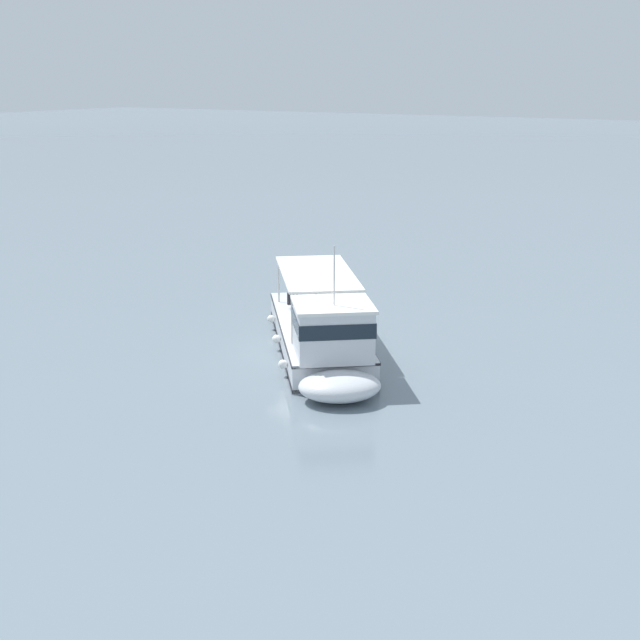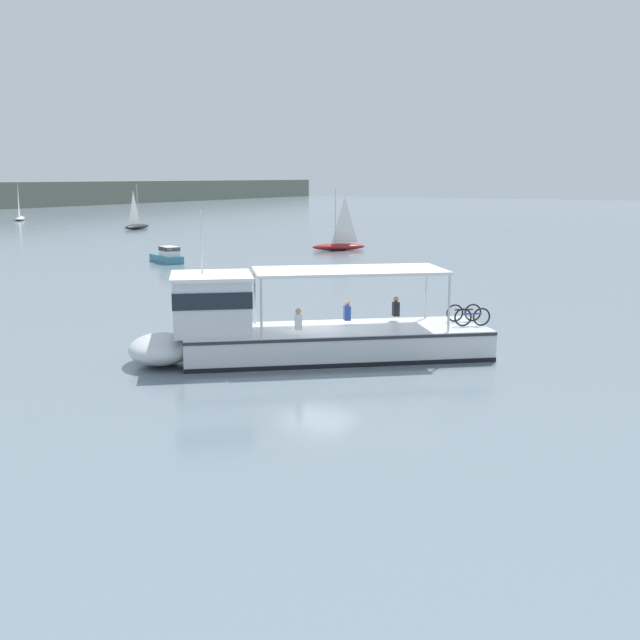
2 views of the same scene
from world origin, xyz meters
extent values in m
plane|color=slate|center=(0.00, 0.00, 0.00)|extent=(400.00, 400.00, 0.00)
cube|color=silver|center=(-0.18, -0.82, 0.55)|extent=(9.21, 10.46, 1.10)
ellipsoid|color=silver|center=(-4.02, 4.05, 0.55)|extent=(3.67, 3.55, 1.01)
cube|color=black|center=(-0.18, -0.82, 0.10)|extent=(9.24, 10.48, 0.16)
cube|color=#2D2D33|center=(-0.18, -0.82, 1.02)|extent=(9.26, 10.49, 0.10)
cube|color=silver|center=(-2.91, 2.63, 2.05)|extent=(3.75, 3.73, 1.90)
cube|color=#19232D|center=(-2.91, 2.63, 2.38)|extent=(3.82, 3.80, 0.56)
cube|color=white|center=(-2.91, 2.63, 3.06)|extent=(3.97, 3.95, 0.12)
cube|color=white|center=(0.10, -1.17, 3.15)|extent=(6.47, 7.08, 0.10)
cylinder|color=silver|center=(-2.98, 0.54, 2.10)|extent=(0.08, 0.08, 2.00)
cylinder|color=silver|center=(-0.85, 2.22, 2.10)|extent=(0.08, 0.08, 2.00)
cylinder|color=silver|center=(1.05, -4.56, 2.10)|extent=(0.08, 0.08, 2.00)
cylinder|color=silver|center=(3.18, -2.88, 2.10)|extent=(0.08, 0.08, 2.00)
cylinder|color=silver|center=(-3.09, 2.87, 4.22)|extent=(0.06, 0.06, 2.20)
sphere|color=white|center=(-0.89, 2.95, 0.50)|extent=(0.36, 0.36, 0.36)
sphere|color=white|center=(1.16, 0.37, 0.50)|extent=(0.36, 0.36, 0.36)
sphere|color=white|center=(3.08, -2.07, 0.50)|extent=(0.36, 0.36, 0.36)
torus|color=black|center=(2.29, -4.66, 1.43)|extent=(0.46, 0.55, 0.66)
torus|color=black|center=(2.73, -5.21, 1.43)|extent=(0.46, 0.55, 0.66)
cylinder|color=#1E478C|center=(2.51, -4.94, 1.55)|extent=(0.48, 0.59, 0.06)
torus|color=black|center=(3.00, -4.11, 1.43)|extent=(0.46, 0.55, 0.66)
torus|color=black|center=(3.43, -4.66, 1.43)|extent=(0.46, 0.55, 0.66)
cylinder|color=#232328|center=(3.22, -4.38, 1.55)|extent=(0.48, 0.59, 0.06)
cube|color=black|center=(2.05, -2.14, 1.56)|extent=(0.39, 0.37, 0.52)
sphere|color=#9E7051|center=(2.05, -2.14, 1.93)|extent=(0.20, 0.20, 0.20)
cube|color=#2D4CA5|center=(0.37, -0.95, 1.56)|extent=(0.39, 0.37, 0.52)
sphere|color=tan|center=(0.37, -0.95, 1.93)|extent=(0.20, 0.20, 0.20)
cube|color=white|center=(-1.96, -0.29, 1.56)|extent=(0.39, 0.37, 0.52)
sphere|color=tan|center=(-1.96, -0.29, 1.93)|extent=(0.20, 0.20, 0.20)
camera|label=1|loc=(-18.28, 28.93, 11.17)|focal=48.50mm
camera|label=2|loc=(-24.26, -13.61, 6.44)|focal=43.67mm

